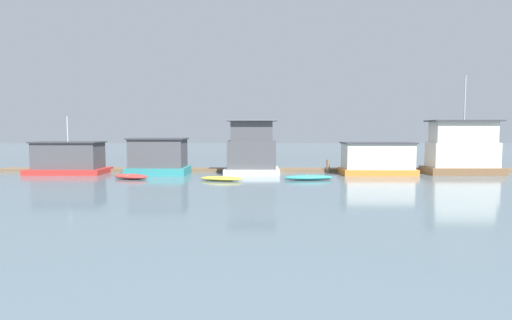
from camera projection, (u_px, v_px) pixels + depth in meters
The scene contains 13 objects.
ground_plane at pixel (256, 174), 37.02m from camera, with size 200.00×200.00×0.00m, color slate.
dock_walkway at pixel (256, 170), 39.70m from camera, with size 51.00×1.90×0.30m, color brown.
houseboat_red at pixel (69, 159), 37.56m from camera, with size 6.92×3.97×5.36m.
houseboat_teal at pixel (158, 157), 36.77m from camera, with size 5.38×3.76×3.36m.
houseboat_white at pixel (252, 150), 37.33m from camera, with size 5.06×4.18×5.05m.
houseboat_orange at pixel (377, 159), 36.74m from camera, with size 6.59×3.38×2.97m.
houseboat_brown at pixel (462, 150), 37.16m from camera, with size 6.73×3.26×9.11m.
dinghy_red at pixel (131, 176), 33.39m from camera, with size 3.42×2.28×0.41m.
dinghy_yellow at pixel (221, 178), 32.25m from camera, with size 3.68×1.95×0.36m.
dinghy_teal at pixel (308, 177), 32.79m from camera, with size 4.23×1.81×0.40m.
mooring_post_centre at pixel (381, 162), 38.32m from camera, with size 0.22×0.22×2.08m, color brown.
mooring_post_far_left at pixel (132, 163), 38.56m from camera, with size 0.26×0.26×1.87m, color brown.
mooring_post_near_left at pixel (328, 166), 38.40m from camera, with size 0.30×0.30×1.27m, color #846B4C.
Camera 1 is at (0.35, -36.82, 3.99)m, focal length 28.00 mm.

